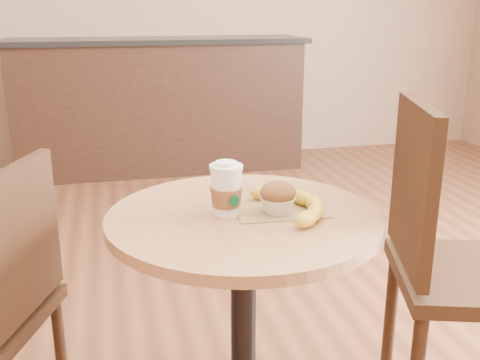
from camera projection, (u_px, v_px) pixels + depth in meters
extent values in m
cylinder|color=black|center=(243.00, 338.00, 1.58)|extent=(0.07, 0.07, 0.72)
cylinder|color=#AA784E|center=(244.00, 219.00, 1.47)|extent=(0.72, 0.72, 0.03)
cylinder|color=#321F11|center=(61.00, 355.00, 1.76)|extent=(0.04, 0.04, 0.44)
cube|color=#321F11|center=(21.00, 241.00, 1.47)|extent=(0.16, 0.36, 0.41)
cube|color=#321F11|center=(474.00, 276.00, 1.66)|extent=(0.56, 0.56, 0.04)
cylinder|color=#321F11|center=(390.00, 315.00, 1.93)|extent=(0.04, 0.04, 0.50)
cube|color=#321F11|center=(413.00, 185.00, 1.60)|extent=(0.16, 0.42, 0.47)
cube|color=black|center=(160.00, 107.00, 4.48)|extent=(2.20, 0.60, 1.00)
cube|color=black|center=(157.00, 41.00, 4.33)|extent=(2.30, 0.65, 0.04)
cube|color=olive|center=(279.00, 209.00, 1.50)|extent=(0.25, 0.19, 0.00)
cylinder|color=white|center=(226.00, 167.00, 1.43)|extent=(0.09, 0.09, 0.01)
cylinder|color=white|center=(226.00, 163.00, 1.42)|extent=(0.05, 0.05, 0.01)
cylinder|color=#074D28|center=(234.00, 201.00, 1.41)|extent=(0.03, 0.01, 0.03)
ellipsoid|color=brown|center=(278.00, 193.00, 1.45)|extent=(0.09, 0.09, 0.06)
ellipsoid|color=beige|center=(278.00, 186.00, 1.45)|extent=(0.03, 0.03, 0.02)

